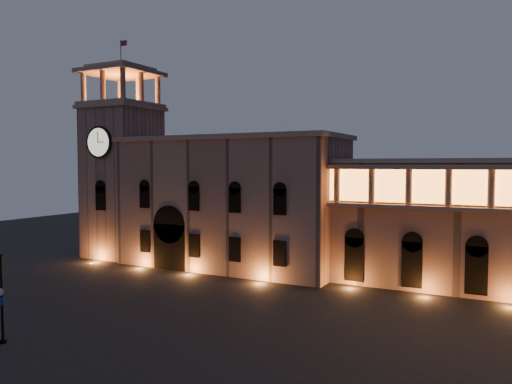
% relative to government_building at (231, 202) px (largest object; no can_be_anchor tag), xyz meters
% --- Properties ---
extents(ground, '(160.00, 160.00, 0.00)m').
position_rel_government_building_xyz_m(ground, '(2.08, -21.93, -8.77)').
color(ground, black).
rests_on(ground, ground).
extents(government_building, '(30.80, 12.80, 17.60)m').
position_rel_government_building_xyz_m(government_building, '(0.00, 0.00, 0.00)').
color(government_building, '#8D6A5C').
rests_on(government_building, ground).
extents(clock_tower, '(9.80, 9.80, 32.40)m').
position_rel_government_building_xyz_m(clock_tower, '(-18.42, -0.95, 3.73)').
color(clock_tower, '#8D6A5C').
rests_on(clock_tower, ground).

